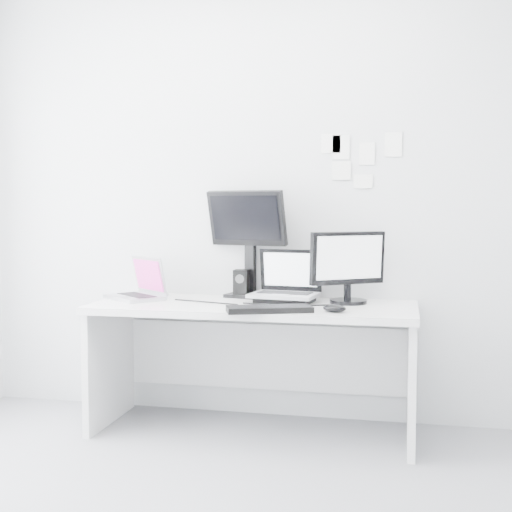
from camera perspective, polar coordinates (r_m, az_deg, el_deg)
name	(u,v)px	position (r m, az deg, el deg)	size (l,w,h in m)	color
back_wall	(266,194)	(4.15, 0.82, 5.18)	(3.60, 3.60, 0.00)	silver
desk	(253,368)	(3.91, -0.23, -9.30)	(1.80, 0.70, 0.73)	white
macbook	(134,277)	(4.08, -10.09, -1.74)	(0.35, 0.26, 0.26)	#B2B3B8
speaker	(241,284)	(4.09, -1.22, -2.32)	(0.08, 0.08, 0.17)	black
dell_laptop	(284,275)	(3.89, 2.35, -1.62)	(0.37, 0.29, 0.31)	#9D9FA4
rear_monitor	(248,243)	(4.09, -0.64, 1.12)	(0.48, 0.17, 0.66)	black
samsung_monitor	(349,266)	(3.87, 7.70, -0.85)	(0.46, 0.21, 0.42)	black
keyboard	(269,309)	(3.55, 1.12, -4.43)	(0.44, 0.16, 0.03)	black
mouse	(334,308)	(3.55, 6.53, -4.34)	(0.13, 0.08, 0.04)	black
wall_note_0	(341,147)	(4.09, 7.08, 8.96)	(0.10, 0.00, 0.14)	white
wall_note_1	(367,154)	(4.07, 9.20, 8.39)	(0.09, 0.00, 0.13)	white
wall_note_2	(393,144)	(4.07, 11.34, 9.07)	(0.10, 0.00, 0.14)	white
wall_note_3	(363,181)	(4.07, 8.89, 6.15)	(0.11, 0.00, 0.08)	white
wall_note_4	(341,171)	(4.08, 7.10, 7.06)	(0.11, 0.00, 0.11)	white
wall_note_5	(331,143)	(4.10, 6.23, 9.28)	(0.11, 0.00, 0.11)	white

